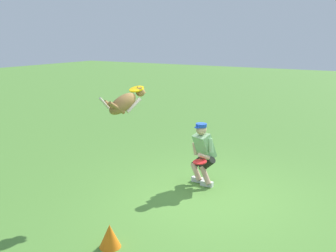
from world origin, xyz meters
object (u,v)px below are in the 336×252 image
at_px(frisbee_flying, 137,89).
at_px(frisbee_held, 200,162).
at_px(dog, 125,103).
at_px(person, 203,152).
at_px(training_cone, 110,236).

bearing_deg(frisbee_flying, frisbee_held, -144.29).
bearing_deg(dog, frisbee_flying, 9.54).
bearing_deg(frisbee_held, dog, 44.39).
relative_size(dog, frisbee_held, 3.59).
distance_m(person, training_cone, 2.92).
distance_m(person, frisbee_held, 0.40).
distance_m(dog, training_cone, 2.38).
height_order(dog, frisbee_held, dog).
relative_size(person, frisbee_held, 4.76).
height_order(person, dog, dog).
height_order(person, training_cone, person).
distance_m(person, dog, 2.00).
bearing_deg(frisbee_held, training_cone, 85.18).
bearing_deg(frisbee_held, person, -73.21).
bearing_deg(dog, person, -15.28).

